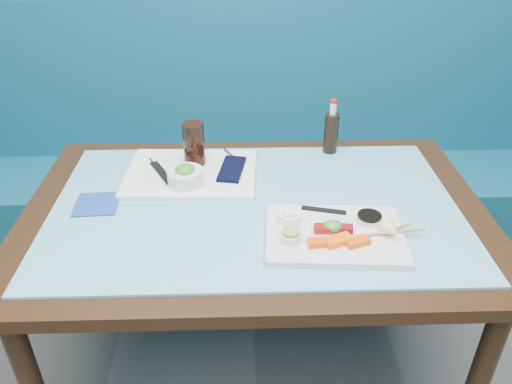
{
  "coord_description": "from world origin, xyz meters",
  "views": [
    {
      "loc": [
        -0.04,
        0.19,
        1.59
      ],
      "look_at": [
        0.0,
        1.46,
        0.8
      ],
      "focal_mm": 35.0,
      "sensor_mm": 36.0,
      "label": 1
    }
  ],
  "objects_px": {
    "cola_glass": "(194,144)",
    "cola_bottle_body": "(331,133)",
    "dining_table": "(255,229)",
    "seaweed_bowl": "(186,177)",
    "sashimi_plate": "(334,235)",
    "booth_bench": "(250,176)",
    "blue_napkin": "(97,204)",
    "serving_tray": "(191,174)"
  },
  "relations": [
    {
      "from": "cola_glass",
      "to": "seaweed_bowl",
      "type": "bearing_deg",
      "value": -98.75
    },
    {
      "from": "cola_glass",
      "to": "booth_bench",
      "type": "bearing_deg",
      "value": 71.84
    },
    {
      "from": "cola_bottle_body",
      "to": "blue_napkin",
      "type": "bearing_deg",
      "value": -156.57
    },
    {
      "from": "blue_napkin",
      "to": "sashimi_plate",
      "type": "bearing_deg",
      "value": -15.05
    },
    {
      "from": "seaweed_bowl",
      "to": "cola_bottle_body",
      "type": "relative_size",
      "value": 0.79
    },
    {
      "from": "cola_bottle_body",
      "to": "blue_napkin",
      "type": "height_order",
      "value": "cola_bottle_body"
    },
    {
      "from": "booth_bench",
      "to": "dining_table",
      "type": "xyz_separation_m",
      "value": [
        0.0,
        -0.84,
        0.29
      ]
    },
    {
      "from": "booth_bench",
      "to": "cola_bottle_body",
      "type": "xyz_separation_m",
      "value": [
        0.28,
        -0.49,
        0.46
      ]
    },
    {
      "from": "sashimi_plate",
      "to": "blue_napkin",
      "type": "distance_m",
      "value": 0.72
    },
    {
      "from": "dining_table",
      "to": "sashimi_plate",
      "type": "bearing_deg",
      "value": -38.87
    },
    {
      "from": "serving_tray",
      "to": "cola_glass",
      "type": "xyz_separation_m",
      "value": [
        0.01,
        0.05,
        0.08
      ]
    },
    {
      "from": "blue_napkin",
      "to": "seaweed_bowl",
      "type": "bearing_deg",
      "value": 19.57
    },
    {
      "from": "sashimi_plate",
      "to": "dining_table",
      "type": "bearing_deg",
      "value": 145.01
    },
    {
      "from": "seaweed_bowl",
      "to": "blue_napkin",
      "type": "xyz_separation_m",
      "value": [
        -0.26,
        -0.09,
        -0.04
      ]
    },
    {
      "from": "booth_bench",
      "to": "dining_table",
      "type": "height_order",
      "value": "booth_bench"
    },
    {
      "from": "dining_table",
      "to": "cola_glass",
      "type": "relative_size",
      "value": 9.48
    },
    {
      "from": "serving_tray",
      "to": "cola_bottle_body",
      "type": "distance_m",
      "value": 0.52
    },
    {
      "from": "sashimi_plate",
      "to": "cola_bottle_body",
      "type": "relative_size",
      "value": 2.58
    },
    {
      "from": "sashimi_plate",
      "to": "serving_tray",
      "type": "distance_m",
      "value": 0.55
    },
    {
      "from": "dining_table",
      "to": "seaweed_bowl",
      "type": "xyz_separation_m",
      "value": [
        -0.22,
        0.11,
        0.13
      ]
    },
    {
      "from": "sashimi_plate",
      "to": "serving_tray",
      "type": "relative_size",
      "value": 0.88
    },
    {
      "from": "sashimi_plate",
      "to": "cola_glass",
      "type": "relative_size",
      "value": 2.53
    },
    {
      "from": "booth_bench",
      "to": "seaweed_bowl",
      "type": "xyz_separation_m",
      "value": [
        -0.22,
        -0.73,
        0.42
      ]
    },
    {
      "from": "dining_table",
      "to": "seaweed_bowl",
      "type": "relative_size",
      "value": 12.18
    },
    {
      "from": "seaweed_bowl",
      "to": "blue_napkin",
      "type": "relative_size",
      "value": 0.9
    },
    {
      "from": "booth_bench",
      "to": "cola_glass",
      "type": "bearing_deg",
      "value": -108.16
    },
    {
      "from": "sashimi_plate",
      "to": "booth_bench",
      "type": "bearing_deg",
      "value": 105.78
    },
    {
      "from": "serving_tray",
      "to": "blue_napkin",
      "type": "relative_size",
      "value": 3.31
    },
    {
      "from": "dining_table",
      "to": "cola_glass",
      "type": "height_order",
      "value": "cola_glass"
    },
    {
      "from": "cola_glass",
      "to": "cola_bottle_body",
      "type": "bearing_deg",
      "value": 12.54
    },
    {
      "from": "serving_tray",
      "to": "cola_glass",
      "type": "height_order",
      "value": "cola_glass"
    },
    {
      "from": "cola_bottle_body",
      "to": "blue_napkin",
      "type": "distance_m",
      "value": 0.83
    },
    {
      "from": "booth_bench",
      "to": "sashimi_plate",
      "type": "relative_size",
      "value": 8.02
    },
    {
      "from": "dining_table",
      "to": "seaweed_bowl",
      "type": "distance_m",
      "value": 0.28
    },
    {
      "from": "blue_napkin",
      "to": "cola_bottle_body",
      "type": "bearing_deg",
      "value": 23.43
    },
    {
      "from": "seaweed_bowl",
      "to": "cola_bottle_body",
      "type": "distance_m",
      "value": 0.55
    },
    {
      "from": "serving_tray",
      "to": "cola_glass",
      "type": "distance_m",
      "value": 0.1
    },
    {
      "from": "dining_table",
      "to": "cola_bottle_body",
      "type": "height_order",
      "value": "cola_bottle_body"
    },
    {
      "from": "cola_glass",
      "to": "blue_napkin",
      "type": "bearing_deg",
      "value": -141.71
    },
    {
      "from": "cola_bottle_body",
      "to": "seaweed_bowl",
      "type": "bearing_deg",
      "value": -154.62
    },
    {
      "from": "sashimi_plate",
      "to": "cola_bottle_body",
      "type": "height_order",
      "value": "cola_bottle_body"
    },
    {
      "from": "serving_tray",
      "to": "seaweed_bowl",
      "type": "distance_m",
      "value": 0.08
    }
  ]
}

